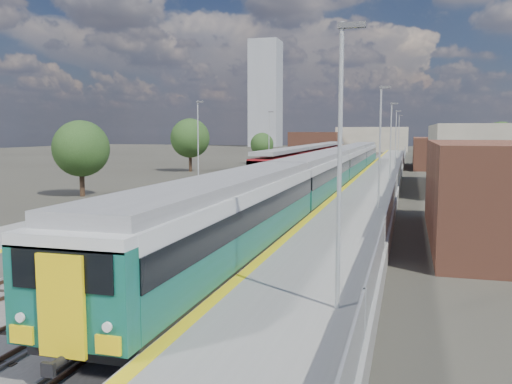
% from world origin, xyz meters
% --- Properties ---
extents(ground, '(320.00, 320.00, 0.00)m').
position_xyz_m(ground, '(0.00, 50.00, 0.00)').
color(ground, '#47443A').
rests_on(ground, ground).
extents(ballast_bed, '(10.50, 155.00, 0.06)m').
position_xyz_m(ballast_bed, '(-2.25, 52.50, 0.03)').
color(ballast_bed, '#565451').
rests_on(ballast_bed, ground).
extents(tracks, '(8.96, 160.00, 0.17)m').
position_xyz_m(tracks, '(-1.65, 54.18, 0.11)').
color(tracks, '#4C3323').
rests_on(tracks, ground).
extents(platform_right, '(4.70, 155.00, 8.52)m').
position_xyz_m(platform_right, '(5.28, 52.49, 0.54)').
color(platform_right, slate).
rests_on(platform_right, ground).
extents(platform_left, '(4.30, 155.00, 8.52)m').
position_xyz_m(platform_left, '(-9.05, 52.49, 0.52)').
color(platform_left, slate).
rests_on(platform_left, ground).
extents(buildings, '(72.00, 185.50, 40.00)m').
position_xyz_m(buildings, '(-18.12, 138.60, 10.70)').
color(buildings, brown).
rests_on(buildings, ground).
extents(green_train, '(3.01, 83.80, 3.32)m').
position_xyz_m(green_train, '(1.50, 39.14, 2.34)').
color(green_train, black).
rests_on(green_train, ground).
extents(red_train, '(2.87, 58.12, 3.62)m').
position_xyz_m(red_train, '(-5.50, 67.45, 2.14)').
color(red_train, black).
rests_on(red_train, ground).
extents(tree_a, '(4.97, 4.97, 6.74)m').
position_xyz_m(tree_a, '(-19.56, 29.69, 4.24)').
color(tree_a, '#382619').
rests_on(tree_a, ground).
extents(tree_b, '(5.62, 5.62, 7.61)m').
position_xyz_m(tree_b, '(-21.96, 60.26, 4.80)').
color(tree_b, '#382619').
rests_on(tree_b, ground).
extents(tree_c, '(4.09, 4.09, 5.55)m').
position_xyz_m(tree_c, '(-16.75, 80.55, 3.49)').
color(tree_c, '#382619').
rests_on(tree_c, ground).
extents(tree_d, '(5.24, 5.24, 7.10)m').
position_xyz_m(tree_d, '(20.26, 67.82, 4.47)').
color(tree_d, '#382619').
rests_on(tree_d, ground).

